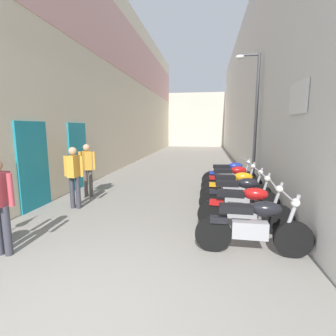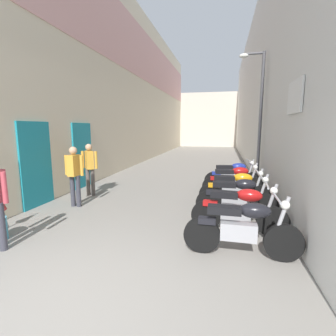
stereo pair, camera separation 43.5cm
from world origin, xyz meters
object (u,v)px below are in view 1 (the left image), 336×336
Objects in this scene: pedestrian_further_down at (87,166)px; motorcycle_fifth at (232,180)px; pedestrian_mid_alley at (74,173)px; street_lamp at (253,111)px; water_jug_beside_first at (0,234)px; motorcycle_fourth at (236,187)px; motorcycle_nearest at (254,225)px; motorcycle_second at (245,207)px; motorcycle_sixth at (230,174)px; motorcycle_third at (239,195)px.

motorcycle_fifth is at bearing 10.08° from pedestrian_further_down.
street_lamp is at bearing 32.06° from pedestrian_mid_alley.
pedestrian_further_down reaches higher than water_jug_beside_first.
pedestrian_further_down is (-4.26, 0.24, 0.42)m from motorcycle_fourth.
motorcycle_nearest is 0.92m from motorcycle_second.
motorcycle_sixth is at bearing 33.64° from pedestrian_mid_alley.
motorcycle_nearest is 4.35m from water_jug_beside_first.
motorcycle_nearest is 1.00× the size of motorcycle_fifth.
motorcycle_third and motorcycle_fourth have the same top height.
pedestrian_further_down is at bearing 99.87° from pedestrian_mid_alley.
motorcycle_sixth is at bearing 90.00° from motorcycle_third.
motorcycle_third is at bearing -90.00° from motorcycle_fifth.
motorcycle_fifth is at bearing 90.00° from motorcycle_second.
water_jug_beside_first is at bearing -175.38° from motorcycle_nearest.
pedestrian_further_down is 5.56m from street_lamp.
motorcycle_second is 1.00× the size of motorcycle_fifth.
motorcycle_fourth is at bearing -90.00° from motorcycle_sixth.
pedestrian_mid_alley reaches higher than motorcycle_fourth.
pedestrian_further_down is (-4.26, -1.62, 0.42)m from motorcycle_sixth.
motorcycle_nearest and motorcycle_second have the same top height.
pedestrian_mid_alley is 2.24m from water_jug_beside_first.
street_lamp is (0.69, 2.90, 2.08)m from motorcycle_third.
motorcycle_third is 1.01× the size of motorcycle_sixth.
motorcycle_fourth is at bearing 90.00° from motorcycle_second.
motorcycle_third is 2.62m from motorcycle_sixth.
motorcycle_sixth is 1.17× the size of pedestrian_further_down.
motorcycle_fourth is (0.00, 1.68, 0.00)m from motorcycle_second.
pedestrian_further_down is (-4.26, 1.00, 0.42)m from motorcycle_third.
motorcycle_fifth is 0.86m from motorcycle_sixth.
pedestrian_mid_alley is at bearing -155.61° from motorcycle_fifth.
street_lamp is at bearing 58.59° from motorcycle_fifth.
motorcycle_sixth reaches higher than water_jug_beside_first.
motorcycle_fifth is at bearing -121.41° from street_lamp.
motorcycle_nearest is at bearing -23.42° from pedestrian_mid_alley.
motorcycle_nearest and motorcycle_fourth have the same top height.
motorcycle_second is at bearing -24.34° from pedestrian_further_down.
pedestrian_further_down reaches higher than motorcycle_sixth.
motorcycle_fourth and motorcycle_fifth have the same top height.
pedestrian_mid_alley is (-4.07, -0.85, 0.42)m from motorcycle_fourth.
motorcycle_second reaches higher than water_jug_beside_first.
motorcycle_second is 4.69m from pedestrian_further_down.
pedestrian_further_down reaches higher than motorcycle_second.
pedestrian_mid_alley is 0.36× the size of street_lamp.
motorcycle_sixth is at bearing 90.00° from motorcycle_nearest.
motorcycle_second is 0.92m from motorcycle_third.
motorcycle_third and motorcycle_fifth have the same top height.
motorcycle_second is 4.40m from street_lamp.
motorcycle_third is 1.00× the size of motorcycle_fifth.
motorcycle_fifth is 0.42× the size of street_lamp.
motorcycle_second is 1.18× the size of pedestrian_mid_alley.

